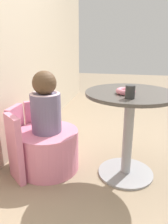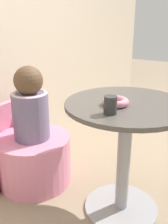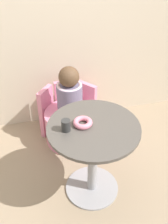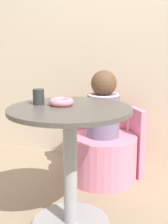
% 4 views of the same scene
% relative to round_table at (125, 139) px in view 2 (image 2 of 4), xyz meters
% --- Properties ---
extents(ground_plane, '(12.00, 12.00, 0.00)m').
position_rel_round_table_xyz_m(ground_plane, '(-0.04, 0.01, -0.51)').
color(ground_plane, gray).
extents(round_table, '(0.71, 0.71, 0.73)m').
position_rel_round_table_xyz_m(round_table, '(0.00, 0.00, 0.00)').
color(round_table, '#99999E').
rests_on(round_table, ground_plane).
extents(tub_chair, '(0.54, 0.54, 0.36)m').
position_rel_round_table_xyz_m(tub_chair, '(-0.05, 0.69, -0.33)').
color(tub_chair, pink).
rests_on(tub_chair, ground_plane).
extents(booth_backrest, '(0.64, 0.24, 0.57)m').
position_rel_round_table_xyz_m(booth_backrest, '(-0.05, 0.92, -0.22)').
color(booth_backrest, pink).
rests_on(booth_backrest, ground_plane).
extents(child_figure, '(0.25, 0.25, 0.52)m').
position_rel_round_table_xyz_m(child_figure, '(-0.05, 0.69, 0.10)').
color(child_figure, slate).
rests_on(child_figure, tub_chair).
extents(donut, '(0.15, 0.15, 0.04)m').
position_rel_round_table_xyz_m(donut, '(-0.07, 0.04, 0.25)').
color(donut, pink).
rests_on(donut, round_table).
extents(cup, '(0.07, 0.07, 0.09)m').
position_rel_round_table_xyz_m(cup, '(-0.21, 0.01, 0.27)').
color(cup, '#2D2D2D').
rests_on(cup, round_table).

